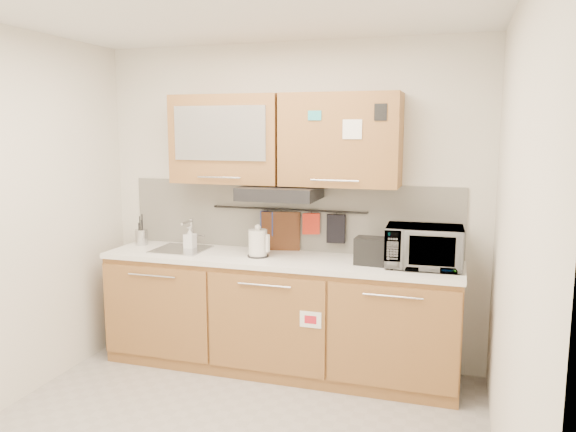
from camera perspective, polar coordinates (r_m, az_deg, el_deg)
The scene contains 19 objects.
ceiling at distance 3.26m, azimuth -8.12°, elevation 20.94°, with size 3.20×3.20×0.00m, color white.
wall_back at distance 4.63m, azimuth 0.16°, elevation 1.23°, with size 3.20×3.20×0.00m, color silver.
wall_right at distance 2.96m, azimuth 21.84°, elevation -3.75°, with size 3.00×3.00×0.00m, color silver.
base_cabinet at distance 4.55m, azimuth -1.00°, elevation -10.51°, with size 2.80×0.64×0.88m.
countertop at distance 4.41m, azimuth -1.02°, elevation -4.44°, with size 2.82×0.62×0.04m, color white.
backsplash at distance 4.63m, azimuth 0.11°, elevation -0.01°, with size 2.80×0.02×0.56m, color silver.
upper_cabinets at distance 4.42m, azimuth -0.58°, elevation 7.77°, with size 1.82×0.37×0.70m.
range_hood at distance 4.38m, azimuth -0.80°, elevation 2.37°, with size 0.60×0.46×0.10m, color black.
sink at distance 4.75m, azimuth -10.76°, elevation -3.34°, with size 0.42×0.40×0.26m.
utensil_rail at distance 4.59m, azimuth -0.02°, elevation 0.66°, with size 0.02×0.02×1.30m, color black.
utensil_crock at distance 5.01m, azimuth -14.65°, elevation -2.06°, with size 0.14×0.14×0.27m.
kettle at distance 4.40m, azimuth -3.06°, elevation -2.84°, with size 0.19×0.18×0.26m.
toaster at distance 4.19m, azimuth 8.69°, elevation -3.52°, with size 0.28×0.18×0.20m.
microwave at distance 4.18m, azimuth 13.65°, elevation -3.06°, with size 0.54×0.37×0.30m, color #999999.
soap_bottle at distance 4.75m, azimuth -9.93°, elevation -2.19°, with size 0.08×0.09×0.19m, color #999999.
cutting_board at distance 4.62m, azimuth -0.76°, elevation -1.99°, with size 0.32×0.02×0.39m, color brown.
oven_mitt at distance 4.64m, azimuth -2.11°, elevation -0.75°, with size 0.12×0.03×0.20m, color #213E9A.
dark_pouch at distance 4.49m, azimuth 4.90°, elevation -1.29°, with size 0.15×0.04×0.23m, color black.
pot_holder at distance 4.53m, azimuth 2.35°, elevation -0.80°, with size 0.14×0.02×0.17m, color red.
Camera 1 is at (1.34, -2.89, 1.91)m, focal length 35.00 mm.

